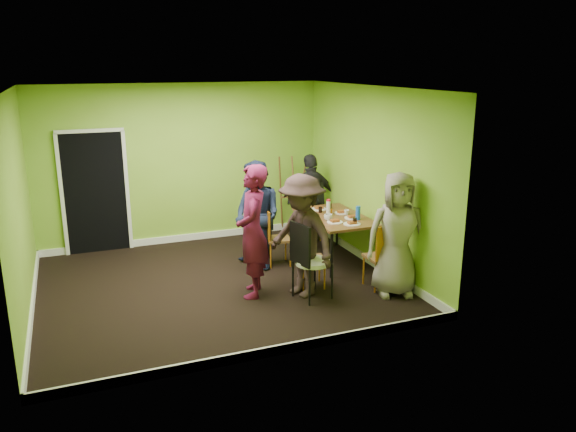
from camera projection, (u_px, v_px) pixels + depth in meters
name	position (u px, v px, depth m)	size (l,w,h in m)	color
ground	(218.00, 284.00, 8.20)	(5.00, 5.00, 0.00)	black
room_walls	(214.00, 219.00, 7.96)	(5.04, 4.54, 2.82)	#7AA72B
dining_table	(335.00, 219.00, 9.02)	(0.90, 1.50, 0.75)	black
chair_left_far	(274.00, 234.00, 8.86)	(0.43, 0.42, 0.91)	#C26E12
chair_left_near	(307.00, 254.00, 7.99)	(0.43, 0.43, 0.89)	#C26E12
chair_back_end	(313.00, 201.00, 9.90)	(0.51, 0.58, 1.08)	#C26E12
chair_front_end	(384.00, 253.00, 7.91)	(0.40, 0.40, 0.96)	#C26E12
chair_bentwood	(308.00, 257.00, 7.54)	(0.52, 0.51, 1.09)	black
easel	(292.00, 195.00, 10.51)	(0.60, 0.56, 1.49)	brown
plate_near_left	(307.00, 211.00, 9.27)	(0.25, 0.25, 0.01)	white
plate_near_right	(335.00, 222.00, 8.64)	(0.25, 0.25, 0.01)	white
plate_far_back	(319.00, 209.00, 9.40)	(0.26, 0.26, 0.01)	white
plate_far_front	(352.00, 224.00, 8.54)	(0.26, 0.26, 0.01)	white
plate_wall_back	(342.00, 213.00, 9.16)	(0.23, 0.23, 0.01)	white
plate_wall_front	(352.00, 218.00, 8.87)	(0.25, 0.25, 0.01)	white
thermos	(328.00, 208.00, 9.01)	(0.07, 0.07, 0.24)	white
blue_bottle	(358.00, 213.00, 8.76)	(0.07, 0.07, 0.22)	blue
orange_bottle	(331.00, 211.00, 9.11)	(0.04, 0.04, 0.08)	#C26E12
glass_mid	(320.00, 210.00, 9.20)	(0.06, 0.06, 0.09)	black
glass_back	(329.00, 206.00, 9.43)	(0.07, 0.07, 0.09)	black
glass_front	(355.00, 221.00, 8.53)	(0.06, 0.06, 0.10)	black
cup_a	(328.00, 217.00, 8.72)	(0.13, 0.13, 0.10)	white
cup_b	(347.00, 212.00, 9.07)	(0.09, 0.09, 0.08)	white
person_standing	(253.00, 231.00, 7.61)	(0.67, 0.44, 1.84)	#5E1032
person_left_far	(258.00, 216.00, 8.67)	(0.82, 0.64, 1.69)	black
person_left_near	(302.00, 236.00, 7.63)	(1.10, 0.63, 1.71)	#322121
person_back_end	(311.00, 198.00, 10.00)	(0.93, 0.39, 1.58)	black
person_front_end	(397.00, 234.00, 7.65)	(0.85, 0.55, 1.73)	gray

